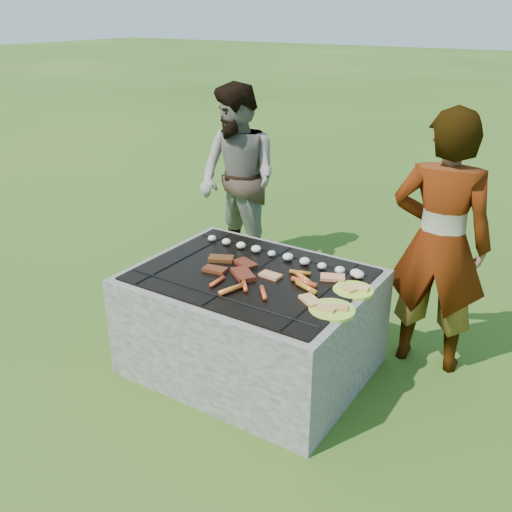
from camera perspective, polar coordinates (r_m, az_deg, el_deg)
The scene contains 10 objects.
lawn at distance 3.49m, azimuth -0.45°, elevation -10.89°, with size 60.00×60.00×0.00m, color #264A12.
fire_pit at distance 3.33m, azimuth -0.47°, elevation -6.89°, with size 1.30×1.00×0.62m.
mushrooms at distance 3.33m, azimuth 3.62°, elevation -0.19°, with size 1.06×0.07×0.04m.
pork_slabs at distance 3.23m, azimuth -2.31°, elevation -1.12°, with size 0.41×0.28×0.02m.
sausages at distance 3.03m, azimuth 1.88°, elevation -2.81°, with size 0.53×0.49×0.03m.
bread_on_grate at distance 3.06m, azimuth 5.17°, elevation -2.75°, with size 0.45×0.43×0.02m.
plate_far at distance 3.05m, azimuth 9.72°, elevation -3.37°, with size 0.28×0.28×0.03m.
plate_near at distance 2.84m, azimuth 7.60°, elevation -5.36°, with size 0.25×0.25×0.03m.
cook at distance 3.34m, azimuth 17.88°, elevation 1.15°, with size 0.56×0.37×1.53m, color #A5988A.
bystander at distance 4.50m, azimuth -1.83°, elevation 7.62°, with size 0.72×0.56×1.47m, color #9E9284.
Camera 1 is at (1.58, -2.40, 1.97)m, focal length 40.00 mm.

